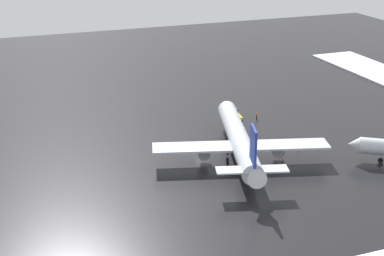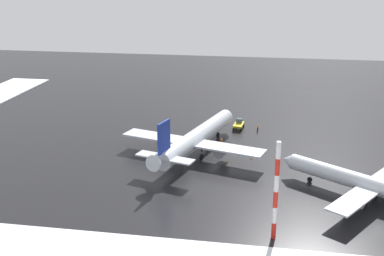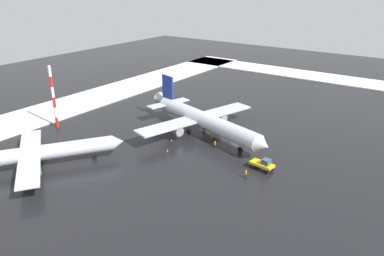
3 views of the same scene
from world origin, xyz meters
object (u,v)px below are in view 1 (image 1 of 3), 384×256
at_px(ground_crew_mid_apron, 257,115).
at_px(ground_crew_beside_wing, 239,145).
at_px(traffic_cone_wingtip_side, 298,150).
at_px(airplane_far_rear, 239,140).
at_px(ground_crew_by_nose_gear, 247,138).
at_px(traffic_cone_near_nose, 215,143).
at_px(traffic_cone_mid_line, 283,159).
at_px(pushback_tug, 235,115).

height_order(ground_crew_mid_apron, ground_crew_beside_wing, same).
bearing_deg(traffic_cone_wingtip_side, ground_crew_mid_apron, 88.16).
bearing_deg(traffic_cone_wingtip_side, airplane_far_rear, 175.32).
bearing_deg(ground_crew_by_nose_gear, traffic_cone_near_nose, 22.05).
height_order(ground_crew_mid_apron, traffic_cone_near_nose, ground_crew_mid_apron).
bearing_deg(traffic_cone_near_nose, ground_crew_beside_wing, -50.41).
height_order(traffic_cone_mid_line, traffic_cone_wingtip_side, same).
height_order(airplane_far_rear, ground_crew_by_nose_gear, airplane_far_rear).
bearing_deg(traffic_cone_wingtip_side, traffic_cone_mid_line, -150.24).
relative_size(airplane_far_rear, traffic_cone_near_nose, 69.56).
bearing_deg(ground_crew_beside_wing, airplane_far_rear, -77.71).
distance_m(airplane_far_rear, traffic_cone_mid_line, 8.95).
relative_size(airplane_far_rear, ground_crew_beside_wing, 22.37).
bearing_deg(traffic_cone_near_nose, airplane_far_rear, -79.67).
bearing_deg(pushback_tug, traffic_cone_mid_line, -175.08).
relative_size(ground_crew_beside_wing, traffic_cone_wingtip_side, 3.11).
xyz_separation_m(ground_crew_by_nose_gear, traffic_cone_mid_line, (2.34, -10.30, -0.70)).
distance_m(pushback_tug, ground_crew_beside_wing, 16.72).
bearing_deg(traffic_cone_wingtip_side, ground_crew_beside_wing, 155.18).
relative_size(pushback_tug, traffic_cone_mid_line, 8.77).
bearing_deg(traffic_cone_wingtip_side, ground_crew_by_nose_gear, 134.26).
bearing_deg(traffic_cone_mid_line, ground_crew_mid_apron, 75.82).
height_order(airplane_far_rear, traffic_cone_mid_line, airplane_far_rear).
xyz_separation_m(pushback_tug, ground_crew_beside_wing, (-6.07, -15.58, -0.31)).
height_order(pushback_tug, traffic_cone_near_nose, pushback_tug).
distance_m(pushback_tug, traffic_cone_wingtip_side, 20.80).
bearing_deg(traffic_cone_wingtip_side, pushback_tug, 101.75).
relative_size(ground_crew_by_nose_gear, traffic_cone_mid_line, 3.11).
bearing_deg(ground_crew_beside_wing, pushback_tug, 107.95).
height_order(airplane_far_rear, pushback_tug, airplane_far_rear).
distance_m(ground_crew_mid_apron, traffic_cone_mid_line, 22.70).
height_order(ground_crew_beside_wing, traffic_cone_wingtip_side, ground_crew_beside_wing).
distance_m(airplane_far_rear, traffic_cone_wingtip_side, 12.76).
bearing_deg(traffic_cone_mid_line, airplane_far_rear, 152.24).
xyz_separation_m(traffic_cone_near_nose, traffic_cone_mid_line, (8.69, -11.62, 0.00)).
xyz_separation_m(traffic_cone_near_nose, traffic_cone_wingtip_side, (13.63, -8.80, 0.00)).
height_order(traffic_cone_near_nose, traffic_cone_wingtip_side, same).
relative_size(ground_crew_beside_wing, ground_crew_by_nose_gear, 1.00).
distance_m(ground_crew_beside_wing, traffic_cone_mid_line, 9.32).
distance_m(airplane_far_rear, ground_crew_beside_wing, 5.10).
bearing_deg(ground_crew_mid_apron, pushback_tug, -143.07).
bearing_deg(ground_crew_beside_wing, traffic_cone_wingtip_side, 14.41).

